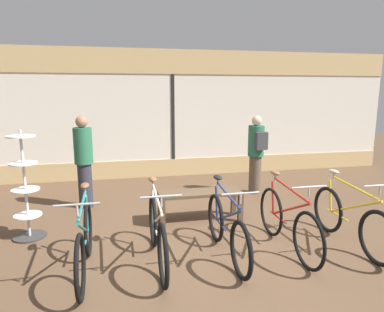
{
  "coord_description": "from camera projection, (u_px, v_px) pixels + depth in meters",
  "views": [
    {
      "loc": [
        -1.37,
        -4.47,
        2.18
      ],
      "look_at": [
        0.0,
        1.85,
        0.95
      ],
      "focal_mm": 32.0,
      "sensor_mm": 36.0,
      "label": 1
    }
  ],
  "objects": [
    {
      "name": "ground_plane",
      "position": [
        219.0,
        243.0,
        4.98
      ],
      "size": [
        24.0,
        24.0,
        0.0
      ],
      "primitive_type": "plane",
      "color": "brown"
    },
    {
      "name": "shop_back_wall",
      "position": [
        173.0,
        113.0,
        8.68
      ],
      "size": [
        12.0,
        0.08,
        3.2
      ],
      "color": "tan",
      "rests_on": "ground_plane"
    },
    {
      "name": "bicycle_far_left",
      "position": [
        85.0,
        243.0,
        4.09
      ],
      "size": [
        0.46,
        1.74,
        1.04
      ],
      "color": "black",
      "rests_on": "ground_plane"
    },
    {
      "name": "bicycle_left",
      "position": [
        157.0,
        233.0,
        4.35
      ],
      "size": [
        0.46,
        1.81,
        1.05
      ],
      "color": "black",
      "rests_on": "ground_plane"
    },
    {
      "name": "bicycle_center",
      "position": [
        227.0,
        229.0,
        4.52
      ],
      "size": [
        0.46,
        1.76,
        1.03
      ],
      "color": "black",
      "rests_on": "ground_plane"
    },
    {
      "name": "bicycle_right",
      "position": [
        287.0,
        222.0,
        4.72
      ],
      "size": [
        0.46,
        1.79,
        1.05
      ],
      "color": "black",
      "rests_on": "ground_plane"
    },
    {
      "name": "bicycle_far_right",
      "position": [
        350.0,
        220.0,
        4.84
      ],
      "size": [
        0.46,
        1.79,
        1.04
      ],
      "color": "black",
      "rests_on": "ground_plane"
    },
    {
      "name": "accessory_rack",
      "position": [
        26.0,
        194.0,
        5.07
      ],
      "size": [
        0.48,
        0.48,
        1.64
      ],
      "color": "#333333",
      "rests_on": "ground_plane"
    },
    {
      "name": "display_bench",
      "position": [
        200.0,
        197.0,
        5.77
      ],
      "size": [
        1.4,
        0.44,
        0.52
      ],
      "color": "brown",
      "rests_on": "ground_plane"
    },
    {
      "name": "customer_near_rack",
      "position": [
        256.0,
        152.0,
        7.28
      ],
      "size": [
        0.36,
        0.49,
        1.68
      ],
      "color": "brown",
      "rests_on": "ground_plane"
    },
    {
      "name": "customer_by_window",
      "position": [
        84.0,
        160.0,
        6.38
      ],
      "size": [
        0.44,
        0.44,
        1.74
      ],
      "color": "#2D2D38",
      "rests_on": "ground_plane"
    }
  ]
}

